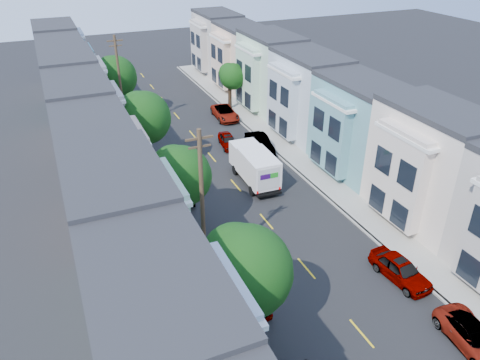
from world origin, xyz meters
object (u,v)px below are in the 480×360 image
object	(u,v)px
tree_far_r	(232,77)
parked_right_c	(260,143)
tree_b	(244,272)
parked_left_d	(182,191)
tree_e	(115,77)
parked_right_a	(474,337)
fedex_truck	(254,165)
utility_pole_far	(120,84)
parked_right_d	(225,113)
parked_left_c	(248,296)
tree_d	(143,118)
parked_right_b	(400,270)
tree_c	(179,177)
utility_pole_near	(202,207)
lead_sedan	(228,141)

from	to	relation	value
tree_far_r	parked_right_c	distance (m)	12.62
tree_b	parked_left_d	world-z (taller)	tree_b
tree_e	parked_left_d	distance (m)	20.26
parked_right_a	fedex_truck	bearing A→B (deg)	104.22
tree_far_r	parked_left_d	xyz separation A→B (m)	(-11.79, -17.87, -3.29)
tree_far_r	utility_pole_far	bearing A→B (deg)	-172.92
utility_pole_far	parked_right_a	xyz separation A→B (m)	(11.20, -37.03, -4.51)
parked_right_d	parked_left_c	bearing A→B (deg)	-105.06
tree_d	tree_e	bearing A→B (deg)	90.00
parked_right_a	parked_right_d	world-z (taller)	parked_right_d
parked_left_c	parked_right_c	bearing A→B (deg)	58.86
tree_b	fedex_truck	distance (m)	18.32
parked_left_c	parked_left_d	bearing A→B (deg)	86.02
parked_left_d	parked_right_a	world-z (taller)	parked_left_d
parked_right_c	fedex_truck	bearing A→B (deg)	-115.43
parked_right_a	parked_right_b	bearing A→B (deg)	95.63
tree_far_r	utility_pole_far	size ratio (longest dim) A/B	0.56
tree_c	parked_right_b	bearing A→B (deg)	-41.57
utility_pole_near	parked_right_d	world-z (taller)	utility_pole_near
tree_d	parked_right_c	world-z (taller)	tree_d
utility_pole_near	parked_right_c	bearing A→B (deg)	54.32
utility_pole_far	fedex_truck	xyz separation A→B (m)	(8.03, -16.01, -3.49)
tree_d	lead_sedan	size ratio (longest dim) A/B	1.95
utility_pole_near	parked_right_a	size ratio (longest dim) A/B	2.16
tree_e	parked_right_a	distance (m)	42.29
tree_c	tree_d	world-z (taller)	tree_d
utility_pole_near	parked_right_d	distance (m)	27.71
tree_b	parked_right_c	world-z (taller)	tree_b
parked_left_d	parked_right_c	distance (m)	11.40
parked_left_c	parked_right_d	world-z (taller)	parked_right_d
tree_b	tree_e	size ratio (longest dim) A/B	1.01
tree_far_r	utility_pole_far	world-z (taller)	utility_pole_far
tree_b	parked_right_c	distance (m)	24.81
tree_d	lead_sedan	bearing A→B (deg)	13.88
tree_c	fedex_truck	world-z (taller)	tree_c
tree_b	tree_e	distance (m)	35.65
utility_pole_near	parked_right_b	distance (m)	13.10
utility_pole_near	parked_right_c	distance (m)	19.70
tree_far_r	fedex_truck	bearing A→B (deg)	-106.32
tree_far_r	parked_left_c	distance (m)	33.46
lead_sedan	parked_left_c	world-z (taller)	parked_left_c
tree_b	tree_d	size ratio (longest dim) A/B	0.99
parked_right_c	parked_left_d	bearing A→B (deg)	-145.17
parked_right_a	parked_right_b	distance (m)	5.86
fedex_truck	parked_right_a	world-z (taller)	fedex_truck
fedex_truck	tree_d	bearing A→B (deg)	146.93
tree_d	fedex_truck	bearing A→B (deg)	-34.94
tree_b	tree_d	xyz separation A→B (m)	(-0.00, 21.73, 0.12)
tree_c	parked_left_d	bearing A→B (deg)	74.33
utility_pole_far	fedex_truck	distance (m)	18.24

